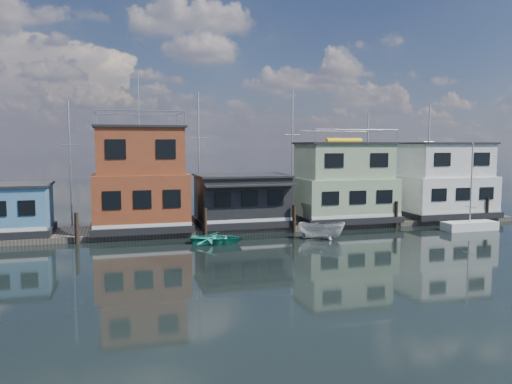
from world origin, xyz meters
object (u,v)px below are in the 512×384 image
object	(u,v)px
houseboat_white	(443,181)
motorboat	(321,230)
houseboat_blue	(5,210)
dinghy_teal	(217,238)
houseboat_dark	(242,200)
houseboat_green	(343,183)
day_sailer	(470,225)
houseboat_red	(140,181)
dinghy_white	(328,232)

from	to	relation	value
houseboat_white	motorboat	size ratio (longest dim) A/B	2.45
houseboat_blue	dinghy_teal	bearing A→B (deg)	-20.83
houseboat_blue	houseboat_white	xyz separation A→B (m)	(36.50, 0.00, 1.33)
houseboat_blue	dinghy_teal	distance (m)	15.45
houseboat_dark	dinghy_teal	world-z (taller)	houseboat_dark
houseboat_dark	motorboat	size ratio (longest dim) A/B	2.16
houseboat_green	houseboat_white	distance (m)	10.00
houseboat_white	houseboat_blue	bearing A→B (deg)	-180.00
motorboat	dinghy_teal	bearing A→B (deg)	120.22
houseboat_green	dinghy_teal	size ratio (longest dim) A/B	2.32
houseboat_white	day_sailer	world-z (taller)	houseboat_white
houseboat_green	motorboat	xyz separation A→B (m)	(-4.48, -5.81, -2.89)
houseboat_dark	houseboat_white	size ratio (longest dim) A/B	0.88
houseboat_red	day_sailer	xyz separation A→B (m)	(25.53, -5.53, -3.69)
motorboat	day_sailer	world-z (taller)	day_sailer
houseboat_red	motorboat	bearing A→B (deg)	-24.90
day_sailer	dinghy_teal	bearing A→B (deg)	179.79
houseboat_blue	houseboat_red	distance (m)	9.69
houseboat_red	houseboat_blue	bearing A→B (deg)	-180.00
houseboat_blue	houseboat_white	size ratio (longest dim) A/B	0.76
houseboat_blue	houseboat_white	distance (m)	36.52
houseboat_red	day_sailer	distance (m)	26.38
houseboat_white	houseboat_dark	bearing A→B (deg)	-179.94
houseboat_red	dinghy_white	distance (m)	14.70
houseboat_blue	day_sailer	world-z (taller)	day_sailer
houseboat_blue	houseboat_green	bearing A→B (deg)	0.00
houseboat_blue	houseboat_dark	bearing A→B (deg)	-0.06
dinghy_white	day_sailer	size ratio (longest dim) A/B	0.27
houseboat_red	houseboat_dark	world-z (taller)	houseboat_red
houseboat_red	houseboat_white	size ratio (longest dim) A/B	1.41
houseboat_white	dinghy_white	world-z (taller)	houseboat_white
houseboat_green	dinghy_white	distance (m)	7.68
houseboat_white	dinghy_teal	xyz separation A→B (m)	(-22.16, -5.46, -3.16)
houseboat_green	day_sailer	world-z (taller)	houseboat_green
dinghy_teal	houseboat_blue	bearing A→B (deg)	87.18
houseboat_dark	houseboat_green	size ratio (longest dim) A/B	0.88
houseboat_red	houseboat_green	distance (m)	17.01
motorboat	dinghy_white	size ratio (longest dim) A/B	1.78
houseboat_red	dinghy_white	xyz separation A→B (m)	(13.02, -5.82, -3.60)
houseboat_white	day_sailer	size ratio (longest dim) A/B	1.19
dinghy_white	dinghy_teal	world-z (taller)	dinghy_white
dinghy_white	houseboat_dark	bearing A→B (deg)	59.38
houseboat_dark	houseboat_white	bearing A→B (deg)	0.06
houseboat_white	day_sailer	xyz separation A→B (m)	(-1.47, -5.53, -3.12)
dinghy_white	dinghy_teal	xyz separation A→B (m)	(-8.17, 0.36, -0.13)
houseboat_red	houseboat_green	bearing A→B (deg)	0.00
dinghy_white	dinghy_teal	bearing A→B (deg)	106.00
houseboat_blue	dinghy_teal	xyz separation A→B (m)	(14.34, -5.46, -1.83)
houseboat_white	houseboat_green	bearing A→B (deg)	180.00
motorboat	dinghy_white	bearing A→B (deg)	-57.32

